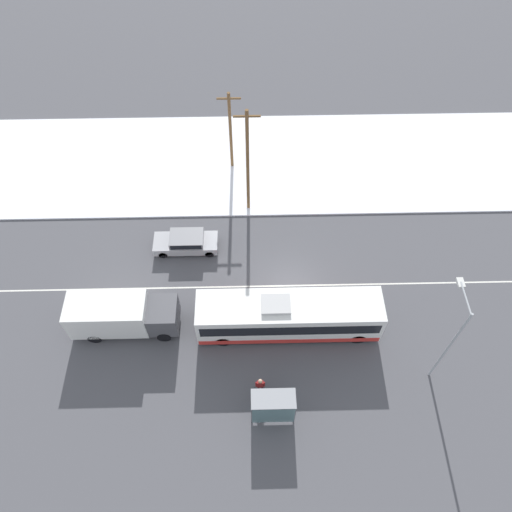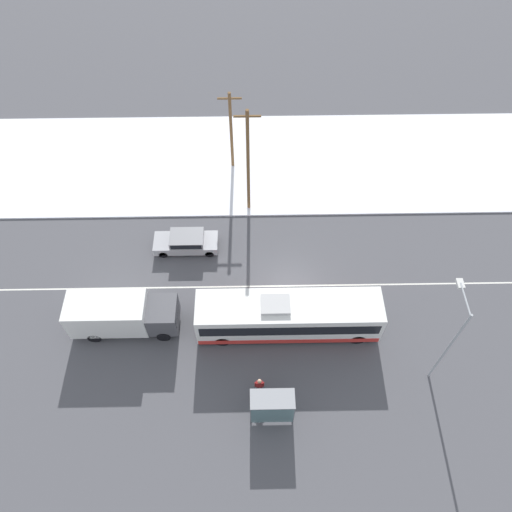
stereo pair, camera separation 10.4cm
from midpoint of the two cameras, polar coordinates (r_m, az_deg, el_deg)
ground_plane at (r=35.06m, az=3.62°, el=-3.41°), size 120.00×120.00×0.00m
snow_lot at (r=42.89m, az=2.64°, el=10.72°), size 80.00×11.83×0.12m
lane_marking_center at (r=35.06m, az=3.62°, el=-3.41°), size 60.00×0.12×0.00m
city_bus at (r=32.08m, az=3.67°, el=-6.84°), size 11.69×2.57×3.15m
box_truck at (r=33.14m, az=-15.27°, el=-6.50°), size 6.91×2.30×2.87m
sedan_car at (r=36.61m, az=-8.06°, el=1.64°), size 4.65×1.80×1.41m
pedestrian_at_stop at (r=30.68m, az=0.38°, el=-14.46°), size 0.58×0.26×1.61m
bus_shelter at (r=29.49m, az=1.89°, el=-16.95°), size 2.53×1.20×2.40m
streetlamp at (r=29.76m, az=21.37°, el=-8.20°), size 0.36×2.36×7.74m
utility_pole_roadside at (r=35.81m, az=-1.04°, el=10.67°), size 1.80×0.24×9.39m
utility_pole_snowlot at (r=40.05m, az=-3.02°, el=14.15°), size 1.80×0.24×7.26m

